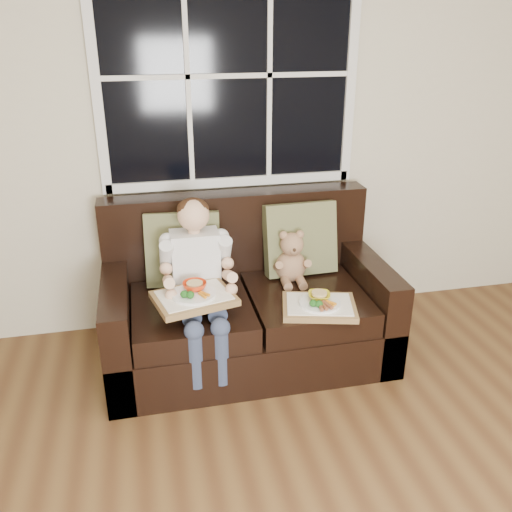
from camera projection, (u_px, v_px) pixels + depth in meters
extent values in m
cube|color=beige|center=(258.00, 124.00, 3.44)|extent=(4.50, 0.02, 2.70)
cube|color=black|center=(229.00, 76.00, 3.27)|extent=(1.50, 0.02, 1.25)
cube|color=silver|center=(231.00, 182.00, 3.52)|extent=(1.58, 0.04, 0.06)
cube|color=silver|center=(95.00, 79.00, 3.10)|extent=(0.06, 0.04, 1.37)
cube|color=silver|center=(351.00, 73.00, 3.41)|extent=(0.06, 0.04, 1.37)
cube|color=silver|center=(229.00, 76.00, 3.26)|extent=(1.50, 0.03, 0.03)
cube|color=black|center=(248.00, 335.00, 3.39)|extent=(1.70, 0.90, 0.30)
cube|color=black|center=(119.00, 328.00, 3.18)|extent=(0.15, 0.90, 0.60)
cube|color=black|center=(366.00, 301.00, 3.48)|extent=(0.15, 0.90, 0.60)
cube|color=black|center=(236.00, 241.00, 3.54)|extent=(1.70, 0.18, 0.66)
cube|color=black|center=(192.00, 316.00, 3.16)|extent=(0.68, 0.72, 0.15)
cube|color=black|center=(307.00, 303.00, 3.30)|extent=(0.68, 0.72, 0.15)
cube|color=olive|center=(183.00, 249.00, 3.31)|extent=(0.47, 0.26, 0.46)
cube|color=olive|center=(300.00, 239.00, 3.45)|extent=(0.47, 0.23, 0.47)
cube|color=silver|center=(196.00, 263.00, 3.17)|extent=(0.28, 0.17, 0.38)
sphere|color=#E0AE89|center=(193.00, 215.00, 3.04)|extent=(0.18, 0.18, 0.18)
ellipsoid|color=#321D10|center=(193.00, 210.00, 3.05)|extent=(0.18, 0.18, 0.13)
cylinder|color=#2F3953|center=(189.00, 304.00, 3.03)|extent=(0.11, 0.34, 0.11)
cylinder|color=#2F3953|center=(213.00, 302.00, 3.06)|extent=(0.11, 0.34, 0.11)
cylinder|color=#2F3953|center=(196.00, 360.00, 2.89)|extent=(0.09, 0.09, 0.32)
cylinder|color=#2F3953|center=(221.00, 357.00, 2.92)|extent=(0.09, 0.09, 0.32)
cylinder|color=#E0AE89|center=(168.00, 267.00, 3.01)|extent=(0.07, 0.34, 0.27)
cylinder|color=#E0AE89|center=(227.00, 262.00, 3.07)|extent=(0.07, 0.34, 0.27)
ellipsoid|color=#A27A55|center=(291.00, 266.00, 3.40)|extent=(0.21, 0.18, 0.21)
sphere|color=#A27A55|center=(292.00, 244.00, 3.32)|extent=(0.16, 0.16, 0.15)
sphere|color=#A27A55|center=(284.00, 235.00, 3.29)|extent=(0.05, 0.05, 0.05)
sphere|color=#A27A55|center=(300.00, 234.00, 3.31)|extent=(0.05, 0.05, 0.05)
sphere|color=#A27A55|center=(294.00, 250.00, 3.28)|extent=(0.06, 0.06, 0.06)
sphere|color=black|center=(295.00, 250.00, 3.26)|extent=(0.02, 0.02, 0.02)
cylinder|color=#A27A55|center=(288.00, 284.00, 3.31)|extent=(0.06, 0.12, 0.06)
cylinder|color=#A27A55|center=(303.00, 282.00, 3.33)|extent=(0.06, 0.12, 0.06)
cube|color=olive|center=(194.00, 298.00, 2.96)|extent=(0.48, 0.41, 0.04)
cube|color=white|center=(194.00, 295.00, 2.95)|extent=(0.42, 0.35, 0.01)
cylinder|color=white|center=(194.00, 294.00, 2.93)|extent=(0.24, 0.24, 0.02)
imported|color=red|center=(195.00, 286.00, 2.97)|extent=(0.16, 0.16, 0.04)
cylinder|color=#FACF88|center=(195.00, 286.00, 2.96)|extent=(0.09, 0.09, 0.02)
ellipsoid|color=#226B22|center=(184.00, 294.00, 2.88)|extent=(0.04, 0.04, 0.04)
ellipsoid|color=#226B22|center=(190.00, 295.00, 2.87)|extent=(0.04, 0.04, 0.04)
cylinder|color=orange|center=(203.00, 295.00, 2.90)|extent=(0.05, 0.06, 0.02)
cube|color=olive|center=(319.00, 307.00, 3.06)|extent=(0.48, 0.40, 0.03)
cube|color=white|center=(319.00, 304.00, 3.06)|extent=(0.42, 0.35, 0.01)
cylinder|color=white|center=(320.00, 303.00, 3.04)|extent=(0.23, 0.23, 0.01)
imported|color=yellow|center=(319.00, 296.00, 3.07)|extent=(0.15, 0.15, 0.03)
cylinder|color=#FACF88|center=(319.00, 295.00, 3.07)|extent=(0.09, 0.09, 0.02)
ellipsoid|color=#226B22|center=(313.00, 303.00, 2.99)|extent=(0.04, 0.04, 0.04)
ellipsoid|color=#226B22|center=(319.00, 304.00, 2.98)|extent=(0.04, 0.04, 0.04)
cylinder|color=orange|center=(330.00, 304.00, 3.01)|extent=(0.05, 0.06, 0.02)
cylinder|color=brown|center=(324.00, 306.00, 2.98)|extent=(0.03, 0.08, 0.02)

